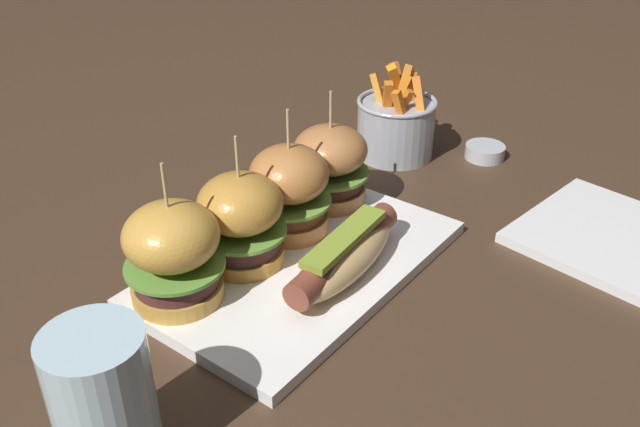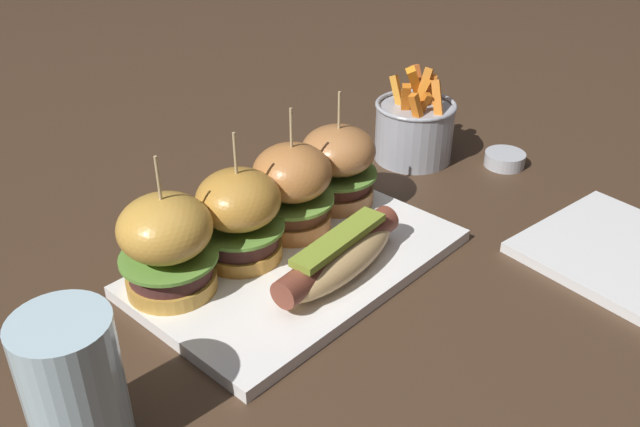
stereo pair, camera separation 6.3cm
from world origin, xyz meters
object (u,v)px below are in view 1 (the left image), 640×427
at_px(slider_far_right, 330,164).
at_px(sauce_ramekin, 485,151).
at_px(slider_far_left, 173,252).
at_px(hot_dog, 344,255).
at_px(slider_center_right, 290,189).
at_px(side_plate, 612,238).
at_px(slider_center_left, 241,219).
at_px(water_glass, 104,403).
at_px(fries_bucket, 396,125).
at_px(platter_main, 301,263).

distance_m(slider_far_right, sauce_ramekin, 0.27).
bearing_deg(slider_far_left, sauce_ramekin, -10.73).
relative_size(hot_dog, slider_center_right, 1.23).
height_order(hot_dog, side_plate, hot_dog).
height_order(slider_center_left, water_glass, slider_center_left).
height_order(hot_dog, water_glass, water_glass).
bearing_deg(slider_far_left, fries_bucket, 1.94).
relative_size(slider_far_right, fries_bucket, 1.07).
bearing_deg(sauce_ramekin, water_glass, -179.41).
bearing_deg(sauce_ramekin, side_plate, -117.71).
bearing_deg(fries_bucket, slider_far_right, -173.94).
relative_size(sauce_ramekin, water_glass, 0.45).
xyz_separation_m(hot_dog, slider_far_left, (-0.13, 0.11, 0.03)).
distance_m(hot_dog, slider_center_right, 0.11).
height_order(fries_bucket, sauce_ramekin, fries_bucket).
bearing_deg(water_glass, hot_dog, -1.47).
bearing_deg(sauce_ramekin, slider_center_right, 165.58).
xyz_separation_m(side_plate, water_glass, (-0.55, 0.21, 0.06)).
relative_size(slider_far_left, slider_far_right, 1.05).
bearing_deg(sauce_ramekin, hot_dog, -177.77).
bearing_deg(slider_center_right, sauce_ramekin, -14.42).
height_order(platter_main, water_glass, water_glass).
bearing_deg(slider_far_right, slider_far_left, 178.88).
distance_m(slider_center_left, slider_far_right, 0.16).
bearing_deg(fries_bucket, water_glass, -168.93).
xyz_separation_m(platter_main, slider_far_right, (0.12, 0.05, 0.06)).
bearing_deg(slider_far_left, side_plate, -38.72).
bearing_deg(slider_far_right, slider_center_left, -178.75).
bearing_deg(side_plate, water_glass, 159.17).
distance_m(fries_bucket, sauce_ramekin, 0.13).
relative_size(slider_far_left, water_glass, 1.19).
relative_size(slider_center_right, sauce_ramekin, 2.65).
distance_m(hot_dog, slider_center_left, 0.11).
relative_size(slider_center_right, side_plate, 0.78).
bearing_deg(side_plate, slider_far_left, 141.28).
height_order(slider_far_right, sauce_ramekin, slider_far_right).
distance_m(platter_main, side_plate, 0.36).
distance_m(slider_center_right, sauce_ramekin, 0.35).
relative_size(slider_far_right, side_plate, 0.75).
xyz_separation_m(slider_center_right, sauce_ramekin, (0.33, -0.09, -0.06)).
bearing_deg(water_glass, fries_bucket, 11.07).
distance_m(fries_bucket, water_glass, 0.61).
height_order(slider_center_right, fries_bucket, slider_center_right).
xyz_separation_m(sauce_ramekin, water_glass, (-0.66, -0.01, 0.05)).
distance_m(platter_main, slider_center_right, 0.09).
relative_size(hot_dog, side_plate, 0.95).
distance_m(platter_main, hot_dog, 0.06).
distance_m(platter_main, slider_far_right, 0.14).
xyz_separation_m(slider_far_left, water_glass, (-0.16, -0.10, -0.00)).
bearing_deg(fries_bucket, platter_main, -167.10).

